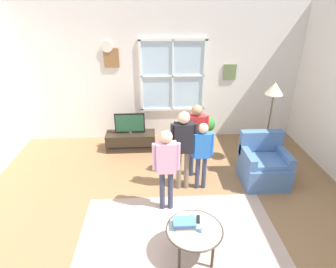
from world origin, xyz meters
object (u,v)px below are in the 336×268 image
at_px(tv_stand, 131,141).
at_px(potted_plant_by_window, 207,128).
at_px(person_blue_shirt, 202,149).
at_px(armchair, 263,165).
at_px(coffee_table, 194,231).
at_px(cup, 204,229).
at_px(book_stack, 184,223).
at_px(floor_lamp, 273,97).
at_px(person_red_shirt, 196,133).
at_px(person_pink_shirt, 166,162).
at_px(remote_near_books, 198,219).
at_px(person_black_shirt, 183,142).
at_px(television, 130,123).

xyz_separation_m(tv_stand, potted_plant_by_window, (1.66, 0.06, 0.23)).
bearing_deg(person_blue_shirt, armchair, 7.43).
distance_m(coffee_table, cup, 0.14).
xyz_separation_m(book_stack, floor_lamp, (1.82, 2.13, 0.90)).
bearing_deg(coffee_table, person_red_shirt, 81.59).
bearing_deg(potted_plant_by_window, person_blue_shirt, -103.78).
xyz_separation_m(coffee_table, person_red_shirt, (0.27, 1.82, 0.46)).
distance_m(tv_stand, potted_plant_by_window, 1.68).
bearing_deg(person_pink_shirt, armchair, 20.37).
xyz_separation_m(person_red_shirt, potted_plant_by_window, (0.43, 1.15, -0.45)).
bearing_deg(coffee_table, person_pink_shirt, 107.92).
xyz_separation_m(tv_stand, floor_lamp, (2.67, -0.74, 1.19)).
bearing_deg(book_stack, person_pink_shirt, 101.55).
relative_size(coffee_table, potted_plant_by_window, 1.02).
xyz_separation_m(remote_near_books, person_red_shirt, (0.20, 1.67, 0.42)).
bearing_deg(book_stack, person_blue_shirt, 72.49).
xyz_separation_m(cup, person_black_shirt, (-0.10, 1.49, 0.40)).
xyz_separation_m(armchair, cup, (-1.35, -1.63, 0.15)).
bearing_deg(floor_lamp, person_blue_shirt, -151.59).
xyz_separation_m(person_blue_shirt, person_red_shirt, (-0.04, 0.40, 0.10)).
height_order(remote_near_books, person_red_shirt, person_red_shirt).
height_order(tv_stand, armchair, armchair).
relative_size(television, book_stack, 2.26).
distance_m(coffee_table, person_pink_shirt, 1.06).
bearing_deg(potted_plant_by_window, television, -177.85).
height_order(tv_stand, potted_plant_by_window, potted_plant_by_window).
relative_size(television, potted_plant_by_window, 0.90).
xyz_separation_m(cup, person_pink_shirt, (-0.40, 0.97, 0.36)).
distance_m(book_stack, person_blue_shirt, 1.47).
xyz_separation_m(tv_stand, book_stack, (0.85, -2.87, 0.29)).
xyz_separation_m(television, person_blue_shirt, (1.28, -1.49, 0.15)).
height_order(armchair, potted_plant_by_window, armchair).
bearing_deg(floor_lamp, person_red_shirt, -166.16).
height_order(coffee_table, potted_plant_by_window, potted_plant_by_window).
bearing_deg(armchair, floor_lamp, 67.94).
bearing_deg(cup, person_blue_shirt, 81.87).
bearing_deg(person_pink_shirt, potted_plant_by_window, 64.20).
height_order(book_stack, person_red_shirt, person_red_shirt).
xyz_separation_m(tv_stand, person_red_shirt, (1.24, -1.10, 0.68)).
height_order(person_blue_shirt, person_red_shirt, person_red_shirt).
height_order(book_stack, floor_lamp, floor_lamp).
height_order(tv_stand, person_red_shirt, person_red_shirt).
xyz_separation_m(armchair, potted_plant_by_window, (-0.76, 1.40, 0.09)).
relative_size(person_pink_shirt, potted_plant_by_window, 1.92).
height_order(book_stack, potted_plant_by_window, potted_plant_by_window).
bearing_deg(armchair, person_blue_shirt, -172.57).
relative_size(coffee_table, book_stack, 2.54).
xyz_separation_m(book_stack, person_black_shirt, (0.13, 1.39, 0.40)).
bearing_deg(person_pink_shirt, cup, -67.61).
relative_size(armchair, floor_lamp, 0.53).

